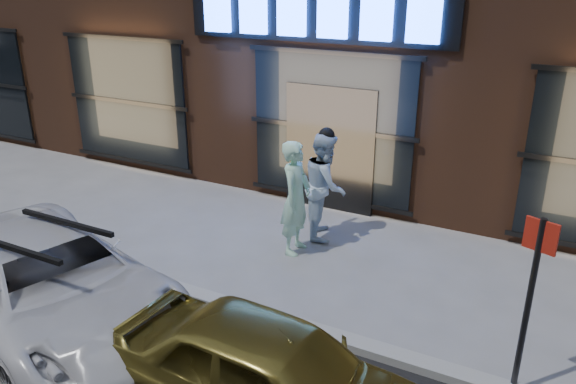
# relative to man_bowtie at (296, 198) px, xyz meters

# --- Properties ---
(ground) EXTENTS (90.00, 90.00, 0.00)m
(ground) POSITION_rel_man_bowtie_xyz_m (-0.26, -1.99, -0.95)
(ground) COLOR slate
(ground) RESTS_ON ground
(curb) EXTENTS (60.00, 0.25, 0.12)m
(curb) POSITION_rel_man_bowtie_xyz_m (-0.26, -1.99, -0.89)
(curb) COLOR gray
(curb) RESTS_ON ground
(man_bowtie) EXTENTS (0.51, 0.73, 1.90)m
(man_bowtie) POSITION_rel_man_bowtie_xyz_m (0.00, 0.00, 0.00)
(man_bowtie) COLOR #BAF5D4
(man_bowtie) RESTS_ON ground
(man_cap) EXTENTS (0.99, 1.10, 1.86)m
(man_cap) POSITION_rel_man_bowtie_xyz_m (0.17, 0.79, -0.02)
(man_cap) COLOR silver
(man_cap) RESTS_ON ground
(white_suv) EXTENTS (5.00, 3.35, 1.28)m
(white_suv) POSITION_rel_man_bowtie_xyz_m (-1.84, -3.35, -0.31)
(white_suv) COLOR silver
(white_suv) RESTS_ON ground
(gold_sedan) EXTENTS (3.60, 1.59, 1.20)m
(gold_sedan) POSITION_rel_man_bowtie_xyz_m (1.57, -3.55, -0.35)
(gold_sedan) COLOR olive
(gold_sedan) RESTS_ON ground
(sign_post) EXTENTS (0.33, 0.14, 2.11)m
(sign_post) POSITION_rel_man_bowtie_xyz_m (3.67, -1.89, 0.33)
(sign_post) COLOR #262628
(sign_post) RESTS_ON ground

